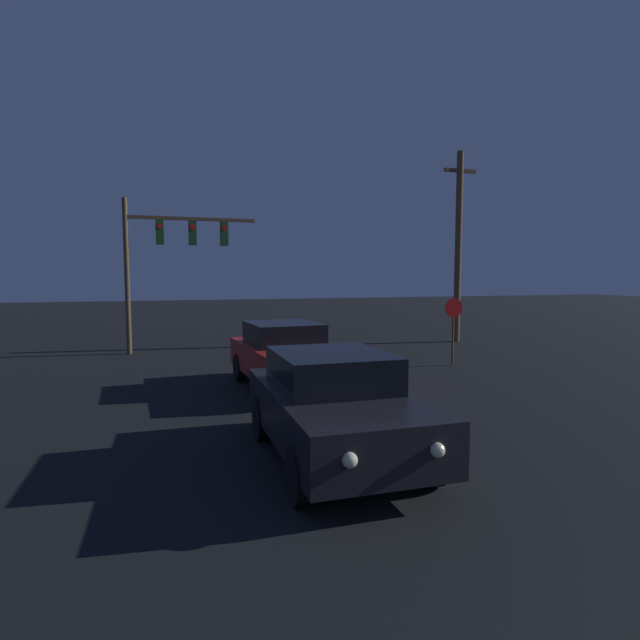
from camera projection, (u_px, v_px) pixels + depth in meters
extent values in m
cube|color=black|center=(335.00, 413.00, 7.63)|extent=(2.04, 4.18, 0.73)
cube|color=black|center=(331.00, 369.00, 7.77)|extent=(1.71, 1.96, 0.55)
cylinder|color=black|center=(430.00, 459.00, 6.70)|extent=(0.23, 0.73, 0.73)
cylinder|color=black|center=(299.00, 475.00, 6.17)|extent=(0.23, 0.73, 0.73)
cylinder|color=black|center=(360.00, 410.00, 9.15)|extent=(0.23, 0.73, 0.73)
cylinder|color=black|center=(262.00, 418.00, 8.62)|extent=(0.23, 0.73, 0.73)
sphere|color=#F9EFC6|center=(438.00, 450.00, 5.79)|extent=(0.18, 0.18, 0.18)
sphere|color=#F9EFC6|center=(350.00, 460.00, 5.47)|extent=(0.18, 0.18, 0.18)
cube|color=#B21E1E|center=(286.00, 359.00, 12.53)|extent=(2.23, 4.26, 0.73)
cube|color=black|center=(283.00, 333.00, 12.67)|extent=(1.80, 2.04, 0.55)
cylinder|color=black|center=(339.00, 381.00, 11.70)|extent=(0.26, 0.74, 0.73)
cylinder|color=black|center=(264.00, 387.00, 11.04)|extent=(0.26, 0.74, 0.73)
cylinder|color=black|center=(303.00, 363.00, 14.09)|extent=(0.26, 0.74, 0.73)
cylinder|color=black|center=(239.00, 367.00, 13.43)|extent=(0.26, 0.74, 0.73)
sphere|color=#F9EFC6|center=(339.00, 370.00, 10.78)|extent=(0.18, 0.18, 0.18)
sphere|color=#F9EFC6|center=(291.00, 373.00, 10.39)|extent=(0.18, 0.18, 0.18)
cylinder|color=brown|center=(127.00, 277.00, 17.88)|extent=(0.18, 0.18, 5.60)
cube|color=brown|center=(192.00, 219.00, 18.40)|extent=(4.64, 0.12, 0.12)
cube|color=#1E471E|center=(160.00, 232.00, 18.09)|extent=(0.28, 0.28, 0.90)
cylinder|color=red|center=(159.00, 226.00, 17.93)|extent=(0.20, 0.02, 0.20)
cube|color=#1E471E|center=(192.00, 233.00, 18.45)|extent=(0.28, 0.28, 0.90)
cylinder|color=red|center=(193.00, 227.00, 18.29)|extent=(0.20, 0.02, 0.20)
cube|color=#1E471E|center=(224.00, 234.00, 18.80)|extent=(0.28, 0.28, 0.90)
cylinder|color=red|center=(225.00, 228.00, 18.64)|extent=(0.20, 0.02, 0.20)
cylinder|color=brown|center=(453.00, 332.00, 15.71)|extent=(0.07, 0.07, 2.13)
cylinder|color=red|center=(454.00, 308.00, 15.62)|extent=(0.60, 0.03, 0.60)
cylinder|color=brown|center=(458.00, 248.00, 21.20)|extent=(0.28, 0.28, 8.04)
cube|color=brown|center=(460.00, 171.00, 20.92)|extent=(1.48, 0.14, 0.14)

